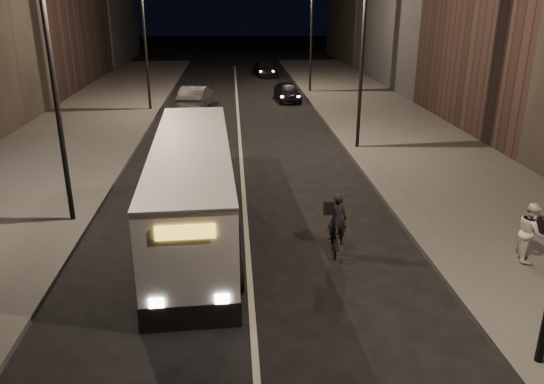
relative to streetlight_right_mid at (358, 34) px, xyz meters
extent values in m
plane|color=black|center=(-5.33, -12.00, -5.36)|extent=(180.00, 180.00, 0.00)
cube|color=#3C3C3A|center=(3.17, 2.00, -5.28)|extent=(7.00, 70.00, 0.16)
cube|color=#3C3C3A|center=(-13.83, 2.00, -5.28)|extent=(7.00, 70.00, 0.16)
cylinder|color=black|center=(0.27, 0.00, -1.20)|extent=(0.16, 0.16, 8.00)
cylinder|color=black|center=(0.27, 16.00, -1.20)|extent=(0.16, 0.16, 8.00)
cylinder|color=black|center=(-10.93, -8.00, -1.20)|extent=(0.16, 0.16, 8.00)
cylinder|color=black|center=(-10.93, 10.00, -1.20)|extent=(0.16, 0.16, 8.00)
cube|color=white|center=(-6.93, -8.91, -3.94)|extent=(2.67, 10.72, 2.84)
cube|color=black|center=(-6.93, -8.91, -3.54)|extent=(2.73, 10.37, 1.02)
cube|color=white|center=(-6.93, -8.91, -2.57)|extent=(2.69, 10.73, 0.16)
cube|color=gold|center=(-6.70, -14.22, -2.97)|extent=(1.24, 0.16, 0.31)
cylinder|color=black|center=(-7.88, -12.68, -4.92)|extent=(0.35, 0.90, 0.89)
cylinder|color=black|center=(-5.66, -12.58, -4.92)|extent=(0.35, 0.90, 0.89)
cylinder|color=black|center=(-8.18, -5.59, -4.92)|extent=(0.35, 0.90, 0.89)
cylinder|color=black|center=(-5.97, -5.49, -4.92)|extent=(0.35, 0.90, 0.89)
imported|color=black|center=(-2.81, -10.56, -4.94)|extent=(0.77, 1.66, 0.84)
imported|color=black|center=(-2.81, -10.76, -4.29)|extent=(0.60, 0.44, 1.53)
imported|color=beige|center=(2.27, -11.83, -4.37)|extent=(0.84, 0.95, 1.66)
imported|color=black|center=(-1.79, 12.94, -4.71)|extent=(1.82, 3.91, 1.30)
imported|color=#2F3032|center=(-8.04, 10.50, -4.59)|extent=(2.22, 4.83, 1.53)
imported|color=black|center=(-2.52, 25.64, -4.71)|extent=(2.40, 4.67, 1.30)
camera|label=1|loc=(-5.66, -24.28, 1.59)|focal=35.00mm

